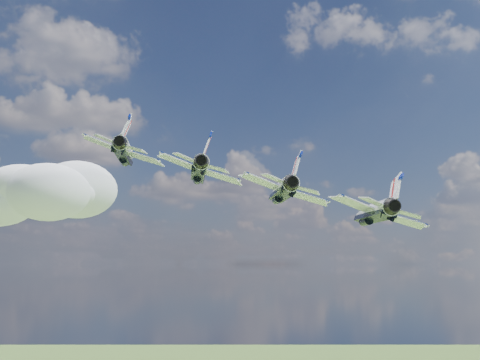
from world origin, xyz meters
name	(u,v)px	position (x,y,z in m)	size (l,w,h in m)	color
cloud_far	(39,194)	(-9.71, 218.39, 163.90)	(55.34, 43.48, 21.74)	white
jet_0	(125,152)	(-17.97, 26.02, 149.30)	(11.69, 17.31, 5.17)	white
jet_1	(200,170)	(-9.13, 17.92, 146.00)	(11.69, 17.31, 5.17)	white
jet_2	(282,190)	(-0.28, 9.81, 142.70)	(11.69, 17.31, 5.17)	white
jet_3	(373,212)	(8.56, 1.71, 139.40)	(11.69, 17.31, 5.17)	white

